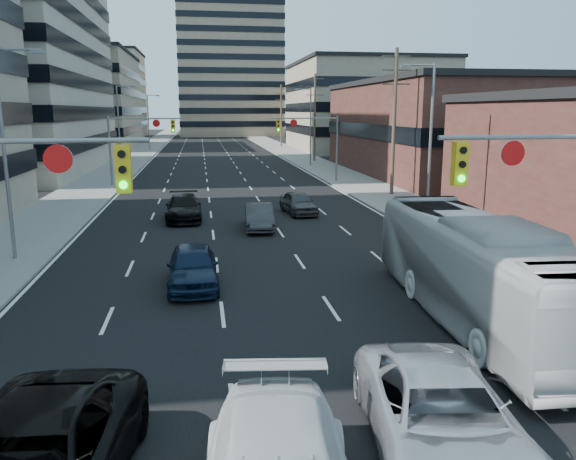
{
  "coord_description": "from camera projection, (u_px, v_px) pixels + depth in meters",
  "views": [
    {
      "loc": [
        -2.34,
        -5.3,
        6.46
      ],
      "look_at": [
        0.73,
        14.45,
        2.2
      ],
      "focal_mm": 35.0,
      "sensor_mm": 36.0,
      "label": 1
    }
  ],
  "objects": [
    {
      "name": "streetlight_left_far",
      "position": [
        149.0,
        120.0,
        91.19
      ],
      "size": [
        2.03,
        0.22,
        9.0
      ],
      "color": "slate",
      "rests_on": "ground"
    },
    {
      "name": "office_left_far",
      "position": [
        74.0,
        102.0,
        98.18
      ],
      "size": [
        20.0,
        30.0,
        16.0
      ],
      "primitive_type": "cube",
      "color": "gray",
      "rests_on": "ground"
    },
    {
      "name": "utility_pole_block",
      "position": [
        394.0,
        120.0,
        42.25
      ],
      "size": [
        2.2,
        0.28,
        11.0
      ],
      "color": "#4C3D2D",
      "rests_on": "ground"
    },
    {
      "name": "streetlight_left_near",
      "position": [
        7.0,
        145.0,
        23.54
      ],
      "size": [
        2.03,
        0.22,
        9.0
      ],
      "color": "slate",
      "rests_on": "ground"
    },
    {
      "name": "utility_pole_distant",
      "position": [
        281.0,
        115.0,
        100.23
      ],
      "size": [
        2.2,
        0.28,
        11.0
      ],
      "color": "#4C3D2D",
      "rests_on": "ground"
    },
    {
      "name": "streetlight_right_near",
      "position": [
        428.0,
        136.0,
        31.49
      ],
      "size": [
        2.03,
        0.22,
        9.0
      ],
      "color": "slate",
      "rests_on": "ground"
    },
    {
      "name": "storefront_right_mid",
      "position": [
        458.0,
        130.0,
        57.82
      ],
      "size": [
        20.0,
        30.0,
        9.0
      ],
      "primitive_type": "cube",
      "color": "#472119",
      "rests_on": "ground"
    },
    {
      "name": "silver_suv",
      "position": [
        442.0,
        417.0,
        10.56
      ],
      "size": [
        3.42,
        6.12,
        1.62
      ],
      "primitive_type": "imported",
      "rotation": [
        0.0,
        0.0,
        -0.13
      ],
      "color": "silver",
      "rests_on": "ground"
    },
    {
      "name": "utility_pole_midblock",
      "position": [
        315.0,
        116.0,
        71.24
      ],
      "size": [
        2.2,
        0.28,
        11.0
      ],
      "color": "#4C3D2D",
      "rests_on": "ground"
    },
    {
      "name": "road_surface",
      "position": [
        210.0,
        139.0,
        132.45
      ],
      "size": [
        18.0,
        300.0,
        0.02
      ],
      "primitive_type": "cube",
      "color": "black",
      "rests_on": "ground"
    },
    {
      "name": "apartment_tower",
      "position": [
        228.0,
        23.0,
        146.65
      ],
      "size": [
        26.0,
        26.0,
        58.0
      ],
      "primitive_type": "cube",
      "color": "gray",
      "rests_on": "ground"
    },
    {
      "name": "sedan_grey_right",
      "position": [
        298.0,
        203.0,
        35.73
      ],
      "size": [
        2.18,
        4.36,
        1.43
      ],
      "primitive_type": "imported",
      "rotation": [
        0.0,
        0.0,
        0.12
      ],
      "color": "#3A3A3D",
      "rests_on": "ground"
    },
    {
      "name": "office_right_far",
      "position": [
        363.0,
        107.0,
        94.17
      ],
      "size": [
        22.0,
        28.0,
        14.0
      ],
      "primitive_type": "cube",
      "color": "gray",
      "rests_on": "ground"
    },
    {
      "name": "streetlight_right_far",
      "position": [
        309.0,
        123.0,
        65.31
      ],
      "size": [
        2.03,
        0.22,
        9.0
      ],
      "color": "slate",
      "rests_on": "ground"
    },
    {
      "name": "transit_bus",
      "position": [
        478.0,
        270.0,
        17.28
      ],
      "size": [
        3.37,
        12.01,
        3.31
      ],
      "primitive_type": "imported",
      "rotation": [
        0.0,
        0.0,
        -0.05
      ],
      "color": "#BDBDBD",
      "rests_on": "ground"
    },
    {
      "name": "bg_block_right",
      "position": [
        342.0,
        113.0,
        136.02
      ],
      "size": [
        22.0,
        22.0,
        12.0
      ],
      "primitive_type": "cube",
      "color": "gray",
      "rests_on": "ground"
    },
    {
      "name": "sidewalk_right",
      "position": [
        258.0,
        138.0,
        134.17
      ],
      "size": [
        5.0,
        300.0,
        0.15
      ],
      "primitive_type": "cube",
      "color": "slate",
      "rests_on": "ground"
    },
    {
      "name": "bg_block_left",
      "position": [
        91.0,
        96.0,
        135.82
      ],
      "size": [
        24.0,
        24.0,
        20.0
      ],
      "primitive_type": "cube",
      "color": "#ADA089",
      "rests_on": "ground"
    },
    {
      "name": "streetlight_left_mid",
      "position": [
        120.0,
        125.0,
        57.37
      ],
      "size": [
        2.03,
        0.22,
        9.0
      ],
      "color": "slate",
      "rests_on": "ground"
    },
    {
      "name": "signal_far_right",
      "position": [
        312.0,
        135.0,
        50.57
      ],
      "size": [
        6.09,
        0.33,
        6.0
      ],
      "color": "slate",
      "rests_on": "ground"
    },
    {
      "name": "sidewalk_left",
      "position": [
        160.0,
        139.0,
        130.71
      ],
      "size": [
        5.0,
        300.0,
        0.15
      ],
      "primitive_type": "cube",
      "color": "slate",
      "rests_on": "ground"
    },
    {
      "name": "sedan_black_far",
      "position": [
        184.0,
        208.0,
        33.76
      ],
      "size": [
        2.17,
        5.18,
        1.49
      ],
      "primitive_type": "imported",
      "rotation": [
        0.0,
        0.0,
        0.02
      ],
      "color": "black",
      "rests_on": "ground"
    },
    {
      "name": "sedan_grey_center",
      "position": [
        259.0,
        217.0,
        31.11
      ],
      "size": [
        1.72,
        4.36,
        1.41
      ],
      "primitive_type": "imported",
      "rotation": [
        0.0,
        0.0,
        -0.05
      ],
      "color": "#2F2F31",
      "rests_on": "ground"
    },
    {
      "name": "sedan_blue",
      "position": [
        193.0,
        266.0,
        20.92
      ],
      "size": [
        1.91,
        4.61,
        1.56
      ],
      "primitive_type": "imported",
      "rotation": [
        0.0,
        0.0,
        0.02
      ],
      "color": "black",
      "rests_on": "ground"
    },
    {
      "name": "signal_far_left",
      "position": [
        137.0,
        136.0,
        48.25
      ],
      "size": [
        6.09,
        0.33,
        6.0
      ],
      "color": "slate",
      "rests_on": "ground"
    }
  ]
}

